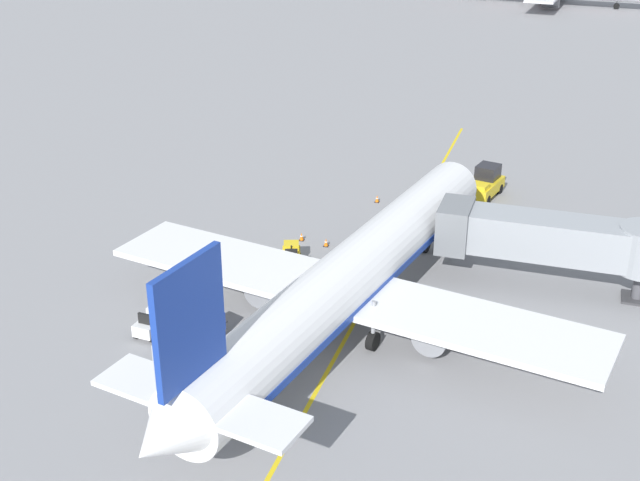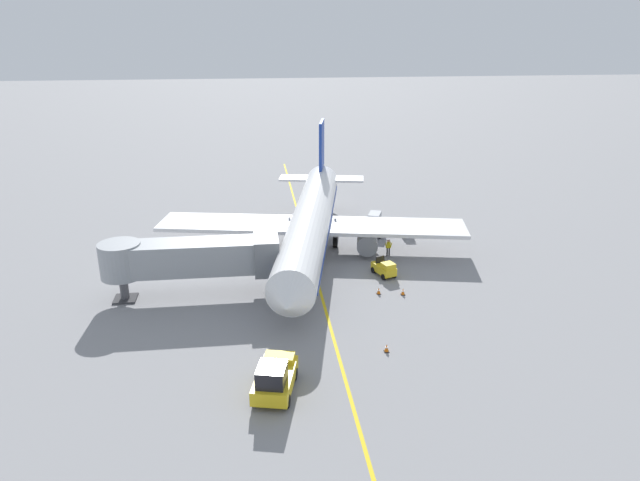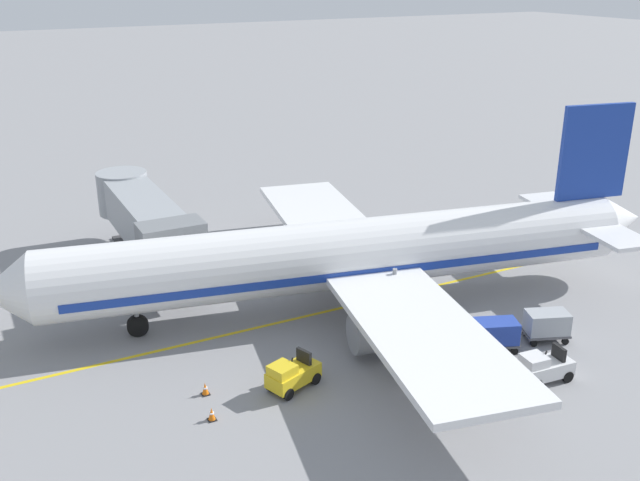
% 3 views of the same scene
% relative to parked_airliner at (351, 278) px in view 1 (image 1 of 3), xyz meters
% --- Properties ---
extents(ground_plane, '(400.00, 400.00, 0.00)m').
position_rel_parked_airliner_xyz_m(ground_plane, '(0.16, 0.70, -3.19)').
color(ground_plane, gray).
extents(gate_lead_in_line, '(0.24, 80.00, 0.01)m').
position_rel_parked_airliner_xyz_m(gate_lead_in_line, '(0.16, 0.70, -3.18)').
color(gate_lead_in_line, gold).
rests_on(gate_lead_in_line, ground).
extents(parked_airliner, '(30.44, 37.15, 10.63)m').
position_rel_parked_airliner_xyz_m(parked_airliner, '(0.00, 0.00, 0.00)').
color(parked_airliner, white).
rests_on(parked_airliner, ground).
extents(jet_bridge, '(14.30, 3.50, 4.98)m').
position_rel_parked_airliner_xyz_m(jet_bridge, '(10.64, 8.50, 0.27)').
color(jet_bridge, '#93999E').
rests_on(jet_bridge, ground).
extents(pushback_tractor, '(3.15, 4.79, 2.40)m').
position_rel_parked_airliner_xyz_m(pushback_tractor, '(4.65, 22.94, -2.09)').
color(pushback_tractor, gold).
rests_on(pushback_tractor, ground).
extents(baggage_tug_lead, '(1.98, 2.76, 1.62)m').
position_rel_parked_airliner_xyz_m(baggage_tug_lead, '(-5.93, 6.31, -2.47)').
color(baggage_tug_lead, gold).
rests_on(baggage_tug_lead, ground).
extents(baggage_tug_trailing, '(1.46, 2.59, 1.62)m').
position_rel_parked_airliner_xyz_m(baggage_tug_trailing, '(-10.67, -4.22, -2.47)').
color(baggage_tug_trailing, silver).
rests_on(baggage_tug_trailing, ground).
extents(baggage_cart_front, '(2.00, 2.95, 1.58)m').
position_rel_parked_airliner_xyz_m(baggage_cart_front, '(-7.42, -4.12, -2.24)').
color(baggage_cart_front, '#4C4C51').
rests_on(baggage_cart_front, ground).
extents(baggage_cart_second_in_train, '(2.00, 2.95, 1.58)m').
position_rel_parked_airliner_xyz_m(baggage_cart_second_in_train, '(-7.85, -7.07, -2.24)').
color(baggage_cart_second_in_train, '#4C4C51').
rests_on(baggage_cart_second_in_train, ground).
extents(ground_crew_wing_walker, '(0.73, 0.28, 1.69)m').
position_rel_parked_airliner_xyz_m(ground_crew_wing_walker, '(-7.36, 1.72, -2.23)').
color(ground_crew_wing_walker, '#232328').
rests_on(ground_crew_wing_walker, ground).
extents(safety_cone_nose_left, '(0.36, 0.36, 0.59)m').
position_rel_parked_airliner_xyz_m(safety_cone_nose_left, '(-3.20, 19.04, -2.90)').
color(safety_cone_nose_left, black).
rests_on(safety_cone_nose_left, ground).
extents(safety_cone_nose_right, '(0.36, 0.36, 0.59)m').
position_rel_parked_airliner_xyz_m(safety_cone_nose_right, '(-4.63, 9.97, -2.90)').
color(safety_cone_nose_right, black).
rests_on(safety_cone_nose_right, ground).
extents(safety_cone_wing_tip, '(0.36, 0.36, 0.59)m').
position_rel_parked_airliner_xyz_m(safety_cone_wing_tip, '(-6.60, 10.36, -2.90)').
color(safety_cone_wing_tip, black).
rests_on(safety_cone_wing_tip, ground).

